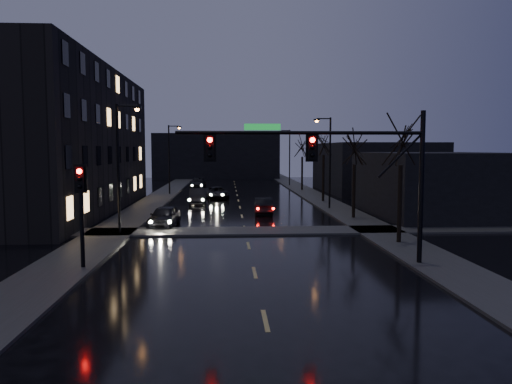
{
  "coord_description": "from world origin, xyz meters",
  "views": [
    {
      "loc": [
        -1.16,
        -12.96,
        5.29
      ],
      "look_at": [
        0.25,
        11.14,
        3.2
      ],
      "focal_mm": 35.0,
      "sensor_mm": 36.0,
      "label": 1
    }
  ],
  "objects": [
    {
      "name": "streetlight_r_far",
      "position": [
        7.58,
        58.0,
        4.77
      ],
      "size": [
        1.53,
        0.28,
        8.0
      ],
      "color": "black",
      "rests_on": "ground"
    },
    {
      "name": "far_block",
      "position": [
        -3.0,
        78.0,
        4.0
      ],
      "size": [
        22.0,
        10.0,
        8.0
      ],
      "primitive_type": "cube",
      "color": "black",
      "rests_on": "ground"
    },
    {
      "name": "tree_mid_a",
      "position": [
        8.4,
        24.0,
        5.83
      ],
      "size": [
        3.3,
        3.3,
        7.58
      ],
      "color": "black",
      "rests_on": "ground"
    },
    {
      "name": "sidewalk_cross",
      "position": [
        0.0,
        18.5,
        0.06
      ],
      "size": [
        40.0,
        3.0,
        0.12
      ],
      "primitive_type": "cube",
      "color": "#2D2D2B",
      "rests_on": "ground"
    },
    {
      "name": "signal_pole_left",
      "position": [
        -7.5,
        8.99,
        3.01
      ],
      "size": [
        0.35,
        0.41,
        4.53
      ],
      "color": "black",
      "rests_on": "ground"
    },
    {
      "name": "sidewalk_right",
      "position": [
        8.5,
        35.0,
        0.06
      ],
      "size": [
        3.0,
        140.0,
        0.12
      ],
      "primitive_type": "cube",
      "color": "#2D2D2B",
      "rests_on": "ground"
    },
    {
      "name": "sidewalk_left",
      "position": [
        -8.5,
        35.0,
        0.06
      ],
      "size": [
        3.0,
        140.0,
        0.12
      ],
      "primitive_type": "cube",
      "color": "#2D2D2B",
      "rests_on": "ground"
    },
    {
      "name": "streetlight_l_near",
      "position": [
        -7.58,
        18.0,
        4.77
      ],
      "size": [
        1.53,
        0.28,
        8.0
      ],
      "color": "black",
      "rests_on": "ground"
    },
    {
      "name": "streetlight_l_far",
      "position": [
        -7.58,
        45.0,
        4.77
      ],
      "size": [
        1.53,
        0.28,
        8.0
      ],
      "color": "black",
      "rests_on": "ground"
    },
    {
      "name": "lead_car",
      "position": [
        1.8,
        27.25,
        0.67
      ],
      "size": [
        1.6,
        4.15,
        1.35
      ],
      "primitive_type": "imported",
      "rotation": [
        0.0,
        0.0,
        3.1
      ],
      "color": "black",
      "rests_on": "ground"
    },
    {
      "name": "commercial_right_far",
      "position": [
        17.0,
        48.0,
        3.0
      ],
      "size": [
        12.0,
        18.0,
        6.0
      ],
      "primitive_type": "cube",
      "color": "black",
      "rests_on": "ground"
    },
    {
      "name": "ground",
      "position": [
        0.0,
        0.0,
        0.0
      ],
      "size": [
        160.0,
        160.0,
        0.0
      ],
      "primitive_type": "plane",
      "color": "black",
      "rests_on": "ground"
    },
    {
      "name": "oncoming_car_c",
      "position": [
        -2.21,
        39.75,
        0.65
      ],
      "size": [
        2.78,
        4.94,
        1.3
      ],
      "primitive_type": "imported",
      "rotation": [
        0.0,
        0.0,
        0.14
      ],
      "color": "black",
      "rests_on": "ground"
    },
    {
      "name": "tree_near",
      "position": [
        8.4,
        14.0,
        6.22
      ],
      "size": [
        3.52,
        3.52,
        8.08
      ],
      "color": "black",
      "rests_on": "ground"
    },
    {
      "name": "signal_mast",
      "position": [
        3.85,
        9.0,
        4.87
      ],
      "size": [
        11.11,
        0.41,
        7.0
      ],
      "color": "black",
      "rests_on": "ground"
    },
    {
      "name": "streetlight_r_mid",
      "position": [
        7.58,
        30.0,
        4.77
      ],
      "size": [
        1.53,
        0.28,
        8.0
      ],
      "color": "black",
      "rests_on": "ground"
    },
    {
      "name": "tree_mid_b",
      "position": [
        8.4,
        36.0,
        6.61
      ],
      "size": [
        3.74,
        3.74,
        8.59
      ],
      "color": "black",
      "rests_on": "ground"
    },
    {
      "name": "tree_far",
      "position": [
        8.4,
        50.0,
        6.06
      ],
      "size": [
        3.43,
        3.43,
        7.88
      ],
      "color": "black",
      "rests_on": "ground"
    },
    {
      "name": "oncoming_car_d",
      "position": [
        -5.04,
        53.37,
        0.71
      ],
      "size": [
        2.04,
        4.93,
        1.42
      ],
      "primitive_type": "imported",
      "rotation": [
        0.0,
        0.0,
        -0.01
      ],
      "color": "black",
      "rests_on": "ground"
    },
    {
      "name": "commercial_right_near",
      "position": [
        15.5,
        26.0,
        2.5
      ],
      "size": [
        10.0,
        14.0,
        5.0
      ],
      "primitive_type": "cube",
      "color": "black",
      "rests_on": "ground"
    },
    {
      "name": "oncoming_car_a",
      "position": [
        -5.43,
        21.01,
        0.71
      ],
      "size": [
        2.14,
        4.34,
        1.43
      ],
      "primitive_type": "imported",
      "rotation": [
        0.0,
        0.0,
        -0.11
      ],
      "color": "black",
      "rests_on": "ground"
    },
    {
      "name": "oncoming_car_b",
      "position": [
        -3.99,
        34.8,
        0.74
      ],
      "size": [
        1.84,
        4.6,
        1.49
      ],
      "primitive_type": "imported",
      "rotation": [
        0.0,
        0.0,
        0.06
      ],
      "color": "black",
      "rests_on": "ground"
    },
    {
      "name": "apartment_block",
      "position": [
        -16.5,
        30.0,
        6.0
      ],
      "size": [
        12.0,
        30.0,
        12.0
      ],
      "primitive_type": "cube",
      "color": "black",
      "rests_on": "ground"
    }
  ]
}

